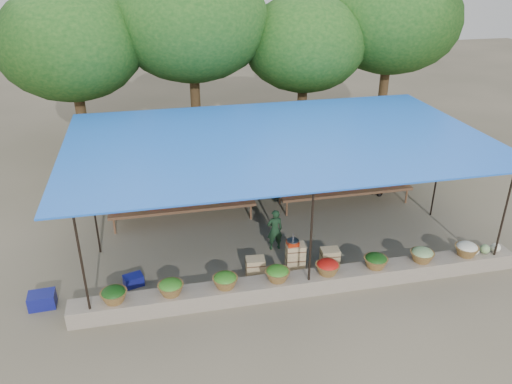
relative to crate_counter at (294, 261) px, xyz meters
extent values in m
plane|color=brown|center=(0.07, 1.96, -0.31)|extent=(60.00, 60.00, 0.00)
cube|color=gray|center=(0.07, -0.79, -0.11)|extent=(10.60, 0.55, 0.40)
cylinder|color=black|center=(-4.73, -0.94, 1.09)|extent=(0.05, 0.05, 2.80)
cylinder|color=black|center=(0.07, -0.94, 1.09)|extent=(0.05, 0.05, 2.80)
cylinder|color=black|center=(4.87, -0.94, 1.09)|extent=(0.05, 0.05, 2.80)
cylinder|color=black|center=(-4.73, 1.96, 1.09)|extent=(0.05, 0.05, 2.80)
cylinder|color=black|center=(4.87, 1.96, 1.09)|extent=(0.05, 0.05, 2.80)
cylinder|color=black|center=(-4.73, 4.86, 1.09)|extent=(0.05, 0.05, 2.80)
cylinder|color=black|center=(0.07, 4.86, 1.09)|extent=(0.05, 0.05, 2.80)
cylinder|color=black|center=(4.87, 4.86, 1.09)|extent=(0.05, 0.05, 2.80)
cube|color=blue|center=(0.07, 1.96, 2.49)|extent=(10.80, 6.60, 0.04)
cube|color=blue|center=(0.07, -0.04, 2.31)|extent=(10.80, 2.19, 0.26)
cube|color=blue|center=(0.07, 3.96, 2.31)|extent=(10.80, 2.19, 0.26)
cylinder|color=#939297|center=(0.07, 3.36, 1.71)|extent=(9.60, 0.01, 0.01)
ellipsoid|color=yellow|center=(-4.43, 3.36, 1.43)|extent=(0.23, 0.17, 0.30)
ellipsoid|color=yellow|center=(-3.79, 3.36, 1.43)|extent=(0.23, 0.17, 0.30)
ellipsoid|color=yellow|center=(-3.15, 3.36, 1.43)|extent=(0.23, 0.17, 0.30)
ellipsoid|color=yellow|center=(-2.50, 3.36, 1.43)|extent=(0.23, 0.17, 0.30)
ellipsoid|color=yellow|center=(-1.86, 3.36, 1.43)|extent=(0.23, 0.17, 0.30)
ellipsoid|color=yellow|center=(-1.22, 3.36, 1.43)|extent=(0.23, 0.17, 0.30)
ellipsoid|color=yellow|center=(-0.57, 3.36, 1.43)|extent=(0.23, 0.17, 0.30)
ellipsoid|color=yellow|center=(0.07, 3.36, 1.43)|extent=(0.23, 0.17, 0.30)
ellipsoid|color=yellow|center=(0.71, 3.36, 1.43)|extent=(0.23, 0.17, 0.30)
ellipsoid|color=yellow|center=(1.35, 3.36, 1.43)|extent=(0.23, 0.17, 0.30)
ellipsoid|color=yellow|center=(2.00, 3.36, 1.43)|extent=(0.23, 0.17, 0.30)
ellipsoid|color=yellow|center=(2.64, 3.36, 1.43)|extent=(0.23, 0.17, 0.30)
ellipsoid|color=yellow|center=(3.28, 3.36, 1.43)|extent=(0.23, 0.17, 0.30)
ellipsoid|color=yellow|center=(3.93, 3.36, 1.43)|extent=(0.23, 0.17, 0.30)
ellipsoid|color=yellow|center=(4.57, 3.36, 1.43)|extent=(0.23, 0.17, 0.30)
ellipsoid|color=#164512|center=(-4.23, -0.79, 0.31)|extent=(0.52, 0.52, 0.23)
ellipsoid|color=#357E21|center=(-3.03, -0.79, 0.31)|extent=(0.52, 0.52, 0.23)
ellipsoid|color=#357E21|center=(-1.83, -0.79, 0.31)|extent=(0.52, 0.52, 0.23)
ellipsoid|color=#357E21|center=(-0.63, -0.79, 0.31)|extent=(0.52, 0.52, 0.23)
ellipsoid|color=#B7150F|center=(0.57, -0.79, 0.31)|extent=(0.52, 0.52, 0.23)
ellipsoid|color=#164512|center=(1.77, -0.79, 0.31)|extent=(0.52, 0.52, 0.23)
ellipsoid|color=#80A969|center=(2.97, -0.79, 0.31)|extent=(0.52, 0.52, 0.23)
ellipsoid|color=silver|center=(4.17, -0.79, 0.31)|extent=(0.52, 0.52, 0.23)
cube|color=#19461E|center=(0.07, 5.11, 0.94)|extent=(10.60, 0.06, 2.50)
cylinder|color=#372314|center=(-5.43, 7.76, 1.67)|extent=(0.36, 0.36, 3.97)
ellipsoid|color=#0F3911|center=(-5.43, 7.76, 4.15)|extent=(4.77, 4.77, 3.69)
cylinder|color=#372314|center=(-1.43, 8.16, 1.93)|extent=(0.36, 0.36, 4.48)
ellipsoid|color=#0F3911|center=(-1.43, 8.16, 4.73)|extent=(5.39, 5.39, 4.17)
cylinder|color=#372314|center=(2.57, 7.86, 1.55)|extent=(0.36, 0.36, 3.71)
ellipsoid|color=#0F3911|center=(2.57, 7.86, 3.87)|extent=(4.47, 4.47, 3.45)
cylinder|color=#372314|center=(6.07, 8.26, 1.87)|extent=(0.36, 0.36, 4.35)
ellipsoid|color=#0F3911|center=(6.07, 8.26, 4.59)|extent=(5.24, 5.24, 4.05)
cube|color=#533721|center=(-2.43, 3.26, 0.19)|extent=(4.20, 0.95, 0.08)
cube|color=#533721|center=(-2.43, 3.56, 0.47)|extent=(4.20, 0.35, 0.06)
cylinder|color=#533721|center=(-4.38, 2.86, -0.06)|extent=(0.06, 0.06, 0.50)
cylinder|color=#533721|center=(-0.48, 2.86, -0.06)|extent=(0.06, 0.06, 0.50)
cylinder|color=#533721|center=(-4.38, 3.66, -0.06)|extent=(0.06, 0.06, 0.50)
cylinder|color=#533721|center=(-0.48, 3.66, -0.06)|extent=(0.06, 0.06, 0.50)
ellipsoid|color=red|center=(-4.33, 3.11, 0.29)|extent=(0.31, 0.26, 0.13)
ellipsoid|color=olive|center=(-4.33, 3.56, 0.56)|extent=(0.26, 0.22, 0.12)
ellipsoid|color=orange|center=(-3.98, 3.11, 0.29)|extent=(0.31, 0.26, 0.13)
ellipsoid|color=#B7150F|center=(-3.98, 3.56, 0.56)|extent=(0.26, 0.22, 0.12)
ellipsoid|color=olive|center=(-3.63, 3.11, 0.29)|extent=(0.31, 0.26, 0.13)
ellipsoid|color=red|center=(-3.63, 3.56, 0.56)|extent=(0.26, 0.22, 0.12)
ellipsoid|color=#B7150F|center=(-3.28, 3.11, 0.29)|extent=(0.31, 0.26, 0.13)
ellipsoid|color=orange|center=(-3.28, 3.56, 0.56)|extent=(0.26, 0.22, 0.12)
ellipsoid|color=red|center=(-2.93, 3.11, 0.29)|extent=(0.31, 0.26, 0.13)
ellipsoid|color=red|center=(-2.93, 3.56, 0.56)|extent=(0.26, 0.22, 0.12)
ellipsoid|color=orange|center=(-2.58, 3.11, 0.29)|extent=(0.31, 0.26, 0.13)
ellipsoid|color=orange|center=(-2.58, 3.56, 0.56)|extent=(0.26, 0.22, 0.12)
ellipsoid|color=red|center=(-2.23, 3.11, 0.29)|extent=(0.31, 0.26, 0.13)
ellipsoid|color=olive|center=(-2.23, 3.56, 0.56)|extent=(0.26, 0.22, 0.12)
ellipsoid|color=orange|center=(-1.88, 3.11, 0.29)|extent=(0.31, 0.26, 0.13)
ellipsoid|color=#B7150F|center=(-1.88, 3.56, 0.56)|extent=(0.26, 0.22, 0.12)
ellipsoid|color=olive|center=(-1.53, 3.11, 0.29)|extent=(0.31, 0.26, 0.13)
ellipsoid|color=red|center=(-1.53, 3.56, 0.56)|extent=(0.26, 0.22, 0.12)
ellipsoid|color=#B7150F|center=(-1.18, 3.11, 0.29)|extent=(0.31, 0.26, 0.13)
ellipsoid|color=orange|center=(-1.18, 3.56, 0.56)|extent=(0.26, 0.22, 0.12)
ellipsoid|color=red|center=(-0.83, 3.11, 0.29)|extent=(0.31, 0.26, 0.13)
ellipsoid|color=red|center=(-0.83, 3.56, 0.56)|extent=(0.26, 0.22, 0.12)
ellipsoid|color=orange|center=(-0.48, 3.11, 0.29)|extent=(0.31, 0.26, 0.13)
ellipsoid|color=orange|center=(-0.48, 3.56, 0.56)|extent=(0.26, 0.22, 0.12)
cube|color=#533721|center=(2.57, 3.26, 0.19)|extent=(4.20, 0.95, 0.08)
cube|color=#533721|center=(2.57, 3.56, 0.47)|extent=(4.20, 0.35, 0.06)
cylinder|color=#533721|center=(0.62, 2.86, -0.06)|extent=(0.06, 0.06, 0.50)
cylinder|color=#533721|center=(4.52, 2.86, -0.06)|extent=(0.06, 0.06, 0.50)
cylinder|color=#533721|center=(0.62, 3.66, -0.06)|extent=(0.06, 0.06, 0.50)
cylinder|color=#533721|center=(4.52, 3.66, -0.06)|extent=(0.06, 0.06, 0.50)
ellipsoid|color=red|center=(0.67, 3.11, 0.29)|extent=(0.31, 0.26, 0.13)
ellipsoid|color=olive|center=(0.67, 3.56, 0.56)|extent=(0.26, 0.22, 0.12)
ellipsoid|color=orange|center=(1.02, 3.11, 0.29)|extent=(0.31, 0.26, 0.13)
ellipsoid|color=#B7150F|center=(1.02, 3.56, 0.56)|extent=(0.26, 0.22, 0.12)
ellipsoid|color=olive|center=(1.37, 3.11, 0.29)|extent=(0.31, 0.26, 0.13)
ellipsoid|color=red|center=(1.37, 3.56, 0.56)|extent=(0.26, 0.22, 0.12)
ellipsoid|color=#B7150F|center=(1.72, 3.11, 0.29)|extent=(0.31, 0.26, 0.13)
ellipsoid|color=orange|center=(1.72, 3.56, 0.56)|extent=(0.26, 0.22, 0.12)
ellipsoid|color=red|center=(2.07, 3.11, 0.29)|extent=(0.31, 0.26, 0.13)
ellipsoid|color=red|center=(2.07, 3.56, 0.56)|extent=(0.26, 0.22, 0.12)
ellipsoid|color=orange|center=(2.42, 3.11, 0.29)|extent=(0.31, 0.26, 0.13)
ellipsoid|color=orange|center=(2.42, 3.56, 0.56)|extent=(0.26, 0.22, 0.12)
ellipsoid|color=red|center=(2.77, 3.11, 0.29)|extent=(0.31, 0.26, 0.13)
ellipsoid|color=olive|center=(2.77, 3.56, 0.56)|extent=(0.26, 0.22, 0.12)
ellipsoid|color=orange|center=(3.12, 3.11, 0.29)|extent=(0.31, 0.26, 0.13)
ellipsoid|color=#B7150F|center=(3.12, 3.56, 0.56)|extent=(0.26, 0.22, 0.12)
ellipsoid|color=olive|center=(3.47, 3.11, 0.29)|extent=(0.31, 0.26, 0.13)
ellipsoid|color=red|center=(3.47, 3.56, 0.56)|extent=(0.26, 0.22, 0.12)
ellipsoid|color=#B7150F|center=(3.82, 3.11, 0.29)|extent=(0.31, 0.26, 0.13)
ellipsoid|color=orange|center=(3.82, 3.56, 0.56)|extent=(0.26, 0.22, 0.12)
ellipsoid|color=red|center=(4.17, 3.11, 0.29)|extent=(0.31, 0.26, 0.13)
ellipsoid|color=red|center=(4.17, 3.56, 0.56)|extent=(0.26, 0.22, 0.12)
ellipsoid|color=orange|center=(4.52, 3.11, 0.29)|extent=(0.31, 0.26, 0.13)
ellipsoid|color=orange|center=(4.52, 3.56, 0.56)|extent=(0.26, 0.22, 0.12)
cube|color=tan|center=(-0.97, 0.00, -0.19)|extent=(0.48, 0.38, 0.25)
cube|color=tan|center=(-0.97, 0.00, 0.07)|extent=(0.48, 0.38, 0.25)
cube|color=tan|center=(0.03, 0.00, -0.19)|extent=(0.48, 0.38, 0.25)
cube|color=tan|center=(0.03, 0.00, 0.07)|extent=(0.48, 0.38, 0.25)
cube|color=tan|center=(0.03, 0.00, 0.33)|extent=(0.48, 0.38, 0.25)
cube|color=tan|center=(0.93, 0.00, -0.19)|extent=(0.48, 0.38, 0.25)
cube|color=tan|center=(0.93, 0.00, 0.07)|extent=(0.48, 0.38, 0.25)
cube|color=red|center=(-0.05, 0.00, 0.51)|extent=(0.27, 0.24, 0.11)
cylinder|color=#939297|center=(-0.05, 0.00, 0.58)|extent=(0.29, 0.29, 0.03)
cylinder|color=#939297|center=(-0.05, 0.00, 0.67)|extent=(0.03, 0.03, 0.20)
imported|color=#18351D|center=(-0.20, 1.13, 0.27)|extent=(0.44, 0.30, 1.15)
imported|color=slate|center=(-3.19, 3.97, 0.53)|extent=(0.93, 0.78, 1.69)
imported|color=slate|center=(2.00, 4.38, 0.62)|extent=(1.24, 0.75, 1.86)
imported|color=slate|center=(3.92, 3.70, 0.59)|extent=(1.04, 1.08, 1.81)
cube|color=navy|center=(-3.87, 0.28, -0.18)|extent=(0.51, 0.43, 0.26)
cube|color=navy|center=(-5.85, -0.10, -0.14)|extent=(0.59, 0.43, 0.34)
camera|label=1|loc=(-3.13, -9.85, 6.82)|focal=35.00mm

